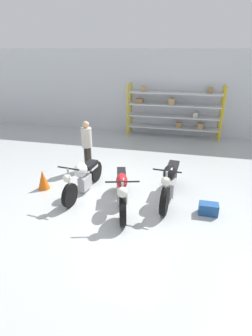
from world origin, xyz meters
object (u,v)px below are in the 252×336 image
(motorcycle_white, at_px, (83,177))
(person_browsing, at_px, (87,142))
(motorcycle_red, at_px, (122,190))
(toolbox, at_px, (208,209))
(motorcycle_black, at_px, (170,182))
(shelving_rack, at_px, (174,111))
(traffic_cone, at_px, (43,180))

(motorcycle_white, xyz_separation_m, person_browsing, (-0.43, 1.45, 0.46))
(motorcycle_red, bearing_deg, toolbox, 78.36)
(motorcycle_white, height_order, person_browsing, person_browsing)
(motorcycle_black, relative_size, person_browsing, 1.30)
(motorcycle_white, xyz_separation_m, motorcycle_black, (2.25, 0.18, 0.03))
(motorcycle_black, bearing_deg, motorcycle_red, -56.14)
(motorcycle_black, xyz_separation_m, person_browsing, (-2.68, 1.28, 0.43))
(motorcycle_red, bearing_deg, shelving_rack, 157.22)
(person_browsing, distance_m, toolbox, 4.12)
(shelving_rack, xyz_separation_m, toolbox, (1.25, -5.97, -1.01))
(motorcycle_red, relative_size, toolbox, 4.69)
(motorcycle_black, xyz_separation_m, toolbox, (0.96, -0.49, -0.36))
(toolbox, bearing_deg, motorcycle_red, -176.35)
(motorcycle_white, relative_size, person_browsing, 1.30)
(motorcycle_white, distance_m, traffic_cone, 1.19)
(shelving_rack, distance_m, motorcycle_black, 5.53)
(person_browsing, height_order, toolbox, person_browsing)
(shelving_rack, bearing_deg, motorcycle_red, -97.48)
(motorcycle_red, distance_m, person_browsing, 2.52)
(motorcycle_black, height_order, toolbox, motorcycle_black)
(shelving_rack, relative_size, person_browsing, 2.54)
(toolbox, relative_size, traffic_cone, 0.80)
(person_browsing, height_order, traffic_cone, person_browsing)
(motorcycle_black, height_order, traffic_cone, motorcycle_black)
(person_browsing, bearing_deg, motorcycle_red, 74.22)
(motorcycle_white, height_order, motorcycle_red, motorcycle_red)
(shelving_rack, xyz_separation_m, person_browsing, (-2.39, -4.21, -0.23))
(person_browsing, xyz_separation_m, traffic_cone, (-0.75, -1.51, -0.65))
(motorcycle_red, relative_size, traffic_cone, 3.75)
(shelving_rack, height_order, motorcycle_white, shelving_rack)
(motorcycle_white, distance_m, toolbox, 3.25)
(shelving_rack, xyz_separation_m, motorcycle_white, (-1.96, -5.66, -0.68))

